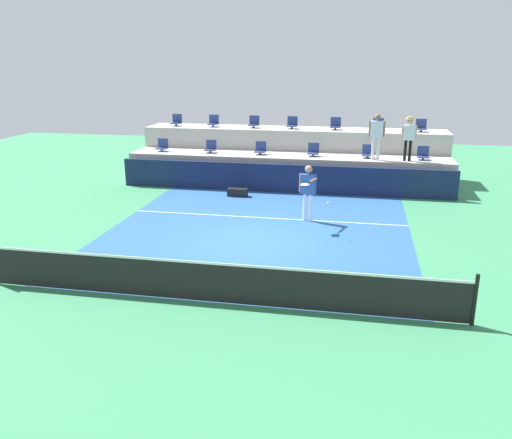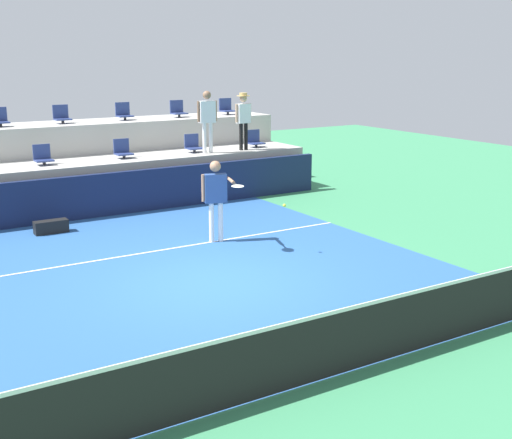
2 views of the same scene
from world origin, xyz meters
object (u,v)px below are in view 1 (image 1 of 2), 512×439
Objects in this scene: stadium_chair_upper_center at (292,124)px; stadium_chair_upper_right at (378,125)px; stadium_chair_lower_mid_right at (313,151)px; stadium_chair_upper_left at (214,122)px; equipment_bag at (238,192)px; stadium_chair_lower_left at (211,147)px; stadium_chair_upper_far_right at (421,126)px; stadium_chair_lower_far_right at (423,154)px; stadium_chair_upper_mid_right at (335,125)px; stadium_chair_lower_mid_left at (261,149)px; stadium_chair_upper_mid_left at (254,123)px; stadium_chair_lower_right at (368,152)px; tennis_player at (308,187)px; spectator_with_hat at (409,134)px; spectator_leaning_on_rail at (377,132)px; tennis_ball at (328,203)px; stadium_chair_upper_far_left at (177,121)px; stadium_chair_lower_far_left at (162,146)px.

stadium_chair_upper_center is 3.63m from stadium_chair_upper_right.
stadium_chair_lower_mid_right is at bearing -144.57° from stadium_chair_upper_right.
equipment_bag is (1.99, -4.00, -2.16)m from stadium_chair_upper_left.
stadium_chair_upper_center is (3.16, 1.80, 0.85)m from stadium_chair_lower_left.
stadium_chair_upper_far_right reaches higher than stadium_chair_lower_left.
stadium_chair_lower_far_right is at bearing -11.48° from stadium_chair_upper_left.
stadium_chair_upper_center is at bearing 180.00° from stadium_chair_upper_mid_right.
stadium_chair_lower_left and stadium_chair_lower_mid_left have the same top height.
stadium_chair_upper_mid_left is 1.00× the size of stadium_chair_upper_mid_right.
stadium_chair_lower_far_right is at bearing -18.63° from stadium_chair_upper_center.
stadium_chair_lower_right is (6.40, 0.00, 0.00)m from stadium_chair_lower_left.
stadium_chair_upper_left reaches higher than stadium_chair_lower_far_right.
stadium_chair_upper_left is (-4.62, 1.80, 0.85)m from stadium_chair_lower_mid_right.
stadium_chair_lower_mid_right is at bearing 93.24° from tennis_player.
stadium_chair_upper_mid_right is 0.31× the size of spectator_with_hat.
stadium_chair_upper_far_right is at bearing 59.10° from tennis_player.
spectator_leaning_on_rail is (6.69, -0.38, 0.86)m from stadium_chair_lower_left.
stadium_chair_upper_left is (-6.76, 1.80, 0.85)m from stadium_chair_lower_right.
stadium_chair_upper_left is at bearing 162.77° from spectator_leaning_on_rail.
tennis_ball is at bearing -81.04° from stadium_chair_lower_mid_right.
stadium_chair_lower_mid_right is 0.68× the size of equipment_bag.
stadium_chair_upper_mid_right is (-1.38, 1.80, 0.85)m from stadium_chair_lower_right.
stadium_chair_upper_mid_left is 1.00× the size of stadium_chair_upper_right.
stadium_chair_lower_mid_left is 3.52m from stadium_chair_upper_mid_right.
stadium_chair_lower_far_right is at bearing -27.33° from stadium_chair_upper_mid_right.
stadium_chair_upper_far_left is at bearing 156.74° from stadium_chair_lower_mid_left.
stadium_chair_upper_mid_left is 5.65m from spectator_leaning_on_rail.
stadium_chair_lower_left is 0.29× the size of spectator_leaning_on_rail.
spectator_leaning_on_rail is at bearing -168.09° from stadium_chair_lower_far_right.
stadium_chair_lower_mid_left is at bearing -148.25° from stadium_chair_upper_mid_right.
stadium_chair_lower_mid_right is 0.31× the size of spectator_with_hat.
stadium_chair_upper_mid_right is at bearing 0.00° from stadium_chair_upper_left.
tennis_ball is at bearing -88.21° from stadium_chair_upper_mid_right.
stadium_chair_lower_right is 1.00× the size of stadium_chair_upper_mid_right.
stadium_chair_lower_mid_right is 1.00× the size of stadium_chair_upper_center.
stadium_chair_upper_mid_right is 7.65× the size of tennis_ball.
stadium_chair_lower_far_left is 1.00× the size of stadium_chair_upper_far_right.
stadium_chair_upper_mid_right is 0.29× the size of tennis_player.
stadium_chair_lower_far_right is 7.65× the size of tennis_ball.
spectator_leaning_on_rail is 5.79m from equipment_bag.
stadium_chair_lower_mid_left is 0.68× the size of equipment_bag.
stadium_chair_lower_far_left is 0.31× the size of spectator_with_hat.
stadium_chair_lower_mid_left is 0.31× the size of spectator_with_hat.
stadium_chair_upper_left reaches higher than stadium_chair_lower_mid_right.
stadium_chair_upper_left is 1.00× the size of stadium_chair_upper_far_right.
stadium_chair_upper_left is 0.68× the size of equipment_bag.
stadium_chair_upper_mid_left is at bearing 165.63° from stadium_chair_lower_far_right.
spectator_with_hat reaches higher than stadium_chair_lower_left.
tennis_player is at bearing -120.90° from stadium_chair_upper_far_right.
stadium_chair_lower_left and stadium_chair_lower_far_right have the same top height.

